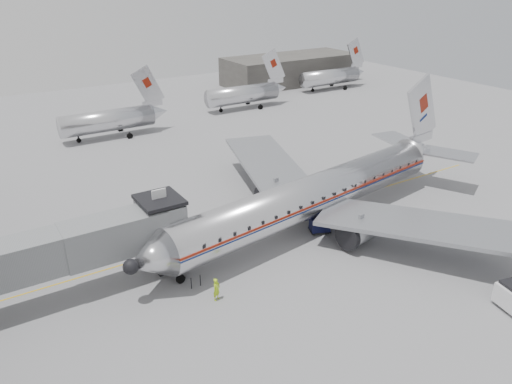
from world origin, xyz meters
The scene contains 10 objects.
ground centered at (0.00, 0.00, 0.00)m, with size 160.00×160.00×0.00m, color slate.
hangar centered at (45.00, 60.00, 3.00)m, with size 30.00×12.00×6.00m, color #3D3937.
apron_line centered at (3.00, 6.00, 0.01)m, with size 0.15×60.00×0.01m, color gold.
jet_bridge centered at (-16.66, 3.67, 4.18)m, with size 21.00×6.20×7.10m.
distant_aircraft_near centered at (-1.79, 42.00, 2.73)m, with size 16.39×3.20×10.26m.
distant_aircraft_mid centered at (24.21, 46.00, 2.73)m, with size 16.39×3.20×10.26m.
distant_aircraft_far centered at (48.21, 50.00, 2.73)m, with size 16.39×3.20×10.26m.
airliner centered at (6.80, 3.12, 3.24)m, with size 40.53×37.31×12.87m.
baggage_cart_navy centered at (6.00, 1.53, 0.79)m, with size 2.29×2.04×1.49m.
ramp_worker centered at (-7.58, -2.75, 0.94)m, with size 0.68×0.45×1.87m, color #ABDB19.
Camera 1 is at (-22.02, -31.13, 23.18)m, focal length 35.00 mm.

